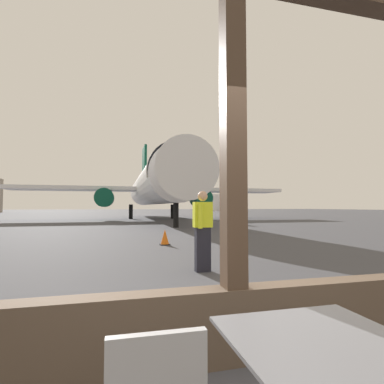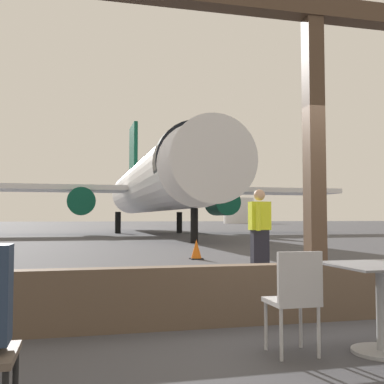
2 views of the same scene
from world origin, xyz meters
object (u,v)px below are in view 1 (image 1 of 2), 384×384
(airplane, at_px, (155,186))
(traffic_cone, at_px, (165,237))
(ground_crew_worker, at_px, (203,229))
(fuel_storage_tank, at_px, (216,203))

(airplane, relative_size, traffic_cone, 55.09)
(airplane, height_order, ground_crew_worker, airplane)
(traffic_cone, bearing_deg, airplane, 84.24)
(airplane, bearing_deg, fuel_storage_tank, 65.34)
(airplane, relative_size, ground_crew_worker, 18.01)
(ground_crew_worker, relative_size, traffic_cone, 3.06)
(airplane, xyz_separation_m, traffic_cone, (-2.07, -20.51, -3.33))
(airplane, distance_m, traffic_cone, 20.88)
(airplane, bearing_deg, ground_crew_worker, -94.43)
(ground_crew_worker, xyz_separation_m, traffic_cone, (-0.13, 4.52, -0.63))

